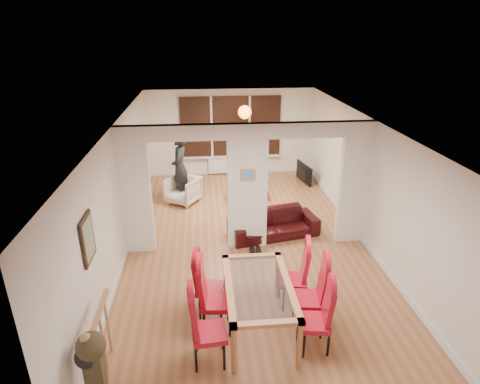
{
  "coord_description": "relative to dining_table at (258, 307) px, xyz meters",
  "views": [
    {
      "loc": [
        -0.86,
        -7.38,
        4.28
      ],
      "look_at": [
        -0.09,
        0.6,
        0.96
      ],
      "focal_mm": 30.0,
      "sensor_mm": 36.0,
      "label": 1
    }
  ],
  "objects": [
    {
      "name": "floor",
      "position": [
        0.12,
        2.56,
        -0.4
      ],
      "size": [
        5.0,
        9.0,
        0.01
      ],
      "primitive_type": "cube",
      "color": "#9E653F",
      "rests_on": "ground"
    },
    {
      "name": "room_walls",
      "position": [
        0.12,
        2.56,
        0.9
      ],
      "size": [
        5.0,
        9.0,
        2.6
      ],
      "primitive_type": null,
      "color": "silver",
      "rests_on": "floor"
    },
    {
      "name": "divider_wall",
      "position": [
        0.12,
        2.56,
        0.9
      ],
      "size": [
        5.0,
        0.18,
        2.6
      ],
      "primitive_type": "cube",
      "color": "white",
      "rests_on": "floor"
    },
    {
      "name": "bay_window_blinds",
      "position": [
        0.12,
        7.0,
        1.1
      ],
      "size": [
        3.0,
        0.08,
        1.8
      ],
      "primitive_type": "cube",
      "color": "black",
      "rests_on": "room_walls"
    },
    {
      "name": "radiator",
      "position": [
        0.12,
        6.96,
        -0.1
      ],
      "size": [
        1.4,
        0.08,
        0.5
      ],
      "primitive_type": "cube",
      "color": "white",
      "rests_on": "floor"
    },
    {
      "name": "pendant_light",
      "position": [
        0.42,
        5.86,
        1.75
      ],
      "size": [
        0.36,
        0.36,
        0.36
      ],
      "primitive_type": "sphere",
      "color": "orange",
      "rests_on": "room_walls"
    },
    {
      "name": "stair_newel",
      "position": [
        -2.13,
        -0.64,
        0.15
      ],
      "size": [
        0.4,
        1.2,
        1.1
      ],
      "primitive_type": null,
      "color": "#AE7950",
      "rests_on": "floor"
    },
    {
      "name": "wall_poster",
      "position": [
        -2.35,
        0.16,
        1.2
      ],
      "size": [
        0.04,
        0.52,
        0.67
      ],
      "primitive_type": "cube",
      "color": "gray",
      "rests_on": "room_walls"
    },
    {
      "name": "pillar_photo",
      "position": [
        0.12,
        2.46,
        1.2
      ],
      "size": [
        0.3,
        0.03,
        0.25
      ],
      "primitive_type": "cube",
      "color": "#4C8CD8",
      "rests_on": "divider_wall"
    },
    {
      "name": "dining_table",
      "position": [
        0.0,
        0.0,
        0.0
      ],
      "size": [
        0.97,
        1.72,
        0.81
      ],
      "primitive_type": null,
      "color": "#995E38",
      "rests_on": "floor"
    },
    {
      "name": "dining_chair_la",
      "position": [
        -0.74,
        -0.57,
        0.16
      ],
      "size": [
        0.49,
        0.49,
        1.13
      ],
      "primitive_type": null,
      "rotation": [
        0.0,
        0.0,
        0.09
      ],
      "color": "maroon",
      "rests_on": "floor"
    },
    {
      "name": "dining_chair_lb",
      "position": [
        -0.62,
        0.06,
        0.17
      ],
      "size": [
        0.5,
        0.5,
        1.16
      ],
      "primitive_type": null,
      "rotation": [
        0.0,
        0.0,
        -0.08
      ],
      "color": "maroon",
      "rests_on": "floor"
    },
    {
      "name": "dining_chair_lc",
      "position": [
        -0.71,
        0.47,
        0.11
      ],
      "size": [
        0.48,
        0.48,
        1.03
      ],
      "primitive_type": null,
      "rotation": [
        0.0,
        0.0,
        -0.19
      ],
      "color": "maroon",
      "rests_on": "floor"
    },
    {
      "name": "dining_chair_ra",
      "position": [
        0.72,
        -0.47,
        0.13
      ],
      "size": [
        0.48,
        0.48,
        1.06
      ],
      "primitive_type": null,
      "rotation": [
        0.0,
        0.0,
        -0.15
      ],
      "color": "maroon",
      "rests_on": "floor"
    },
    {
      "name": "dining_chair_rb",
      "position": [
        0.77,
        -0.0,
        0.16
      ],
      "size": [
        0.51,
        0.51,
        1.13
      ],
      "primitive_type": null,
      "rotation": [
        0.0,
        0.0,
        -0.14
      ],
      "color": "maroon",
      "rests_on": "floor"
    },
    {
      "name": "dining_chair_rc",
      "position": [
        0.64,
        0.53,
        0.15
      ],
      "size": [
        0.51,
        0.51,
        1.1
      ],
      "primitive_type": null,
      "rotation": [
        0.0,
        0.0,
        -0.18
      ],
      "color": "maroon",
      "rests_on": "floor"
    },
    {
      "name": "sofa",
      "position": [
        0.75,
        2.91,
        -0.12
      ],
      "size": [
        2.04,
        1.12,
        0.56
      ],
      "primitive_type": "imported",
      "rotation": [
        0.0,
        0.0,
        0.2
      ],
      "color": "black",
      "rests_on": "floor"
    },
    {
      "name": "armchair",
      "position": [
        -1.29,
        4.91,
        -0.06
      ],
      "size": [
        1.02,
        1.03,
        0.69
      ],
      "primitive_type": "imported",
      "rotation": [
        0.0,
        0.0,
        -0.57
      ],
      "color": "beige",
      "rests_on": "floor"
    },
    {
      "name": "person",
      "position": [
        -1.35,
        5.15,
        0.49
      ],
      "size": [
        0.68,
        0.48,
        1.78
      ],
      "primitive_type": "imported",
      "rotation": [
        0.0,
        0.0,
        -1.66
      ],
      "color": "black",
      "rests_on": "floor"
    },
    {
      "name": "television",
      "position": [
        2.12,
        6.06,
        -0.13
      ],
      "size": [
        0.97,
        0.31,
        0.56
      ],
      "primitive_type": "imported",
      "rotation": [
        0.0,
        0.0,
        1.76
      ],
      "color": "black",
      "rests_on": "floor"
    },
    {
      "name": "coffee_table",
      "position": [
        0.4,
        5.0,
        -0.28
      ],
      "size": [
        1.15,
        0.72,
        0.25
      ],
      "primitive_type": null,
      "rotation": [
        0.0,
        0.0,
        -0.18
      ],
      "color": "black",
      "rests_on": "floor"
    },
    {
      "name": "bottle",
      "position": [
        0.61,
        5.08,
        -0.0
      ],
      "size": [
        0.08,
        0.08,
        0.31
      ],
      "primitive_type": "cylinder",
      "color": "#143F19",
      "rests_on": "coffee_table"
    },
    {
      "name": "bowl",
      "position": [
        0.4,
        5.08,
        -0.13
      ],
      "size": [
        0.22,
        0.22,
        0.05
      ],
      "primitive_type": "imported",
      "color": "black",
      "rests_on": "coffee_table"
    },
    {
      "name": "shoes",
      "position": [
        0.25,
        2.19,
        -0.36
      ],
      "size": [
        0.22,
        0.24,
        0.09
      ],
      "primitive_type": null,
      "color": "black",
      "rests_on": "floor"
    }
  ]
}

